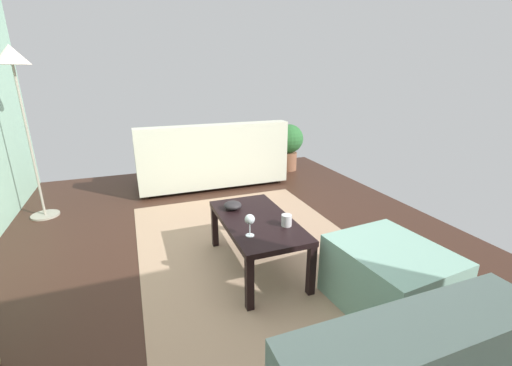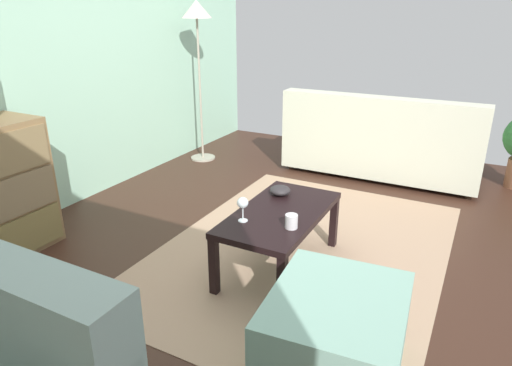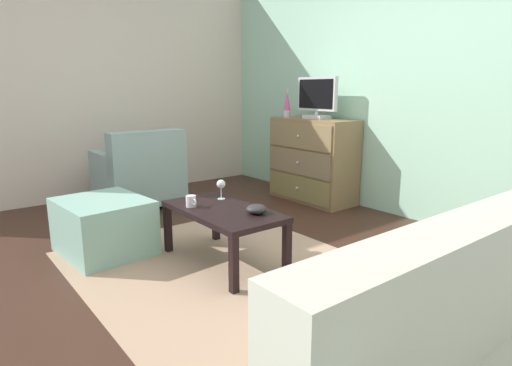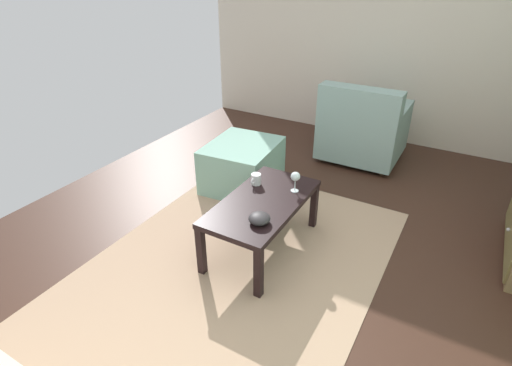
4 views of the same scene
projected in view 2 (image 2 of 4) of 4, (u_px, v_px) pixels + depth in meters
The scene contains 10 objects.
ground_plane at pixel (267, 259), 3.19m from camera, with size 5.98×4.50×0.05m, color #3B2319.
wall_accent_rear at pixel (41, 41), 3.54m from camera, with size 5.98×0.12×2.80m, color #9ECFB2.
area_rug at pixel (304, 250), 3.26m from camera, with size 2.60×1.90×0.01m, color tan.
coffee_table at pixel (280, 218), 2.92m from camera, with size 0.96×0.51×0.42m.
wine_glass at pixel (243, 204), 2.72m from camera, with size 0.07×0.07×0.16m.
mug at pixel (292, 221), 2.66m from camera, with size 0.11×0.08×0.08m.
bowl_decorative at pixel (280, 190), 3.14m from camera, with size 0.14×0.14×0.07m, color #2B2729.
couch_large at pixel (382, 144), 4.64m from camera, with size 0.85×1.94×0.86m.
ottoman at pixel (335, 337), 2.08m from camera, with size 0.70×0.60×0.43m, color #81AF9E.
standing_lamp at pixel (197, 25), 4.72m from camera, with size 0.32×0.32×1.73m.
Camera 2 is at (-2.50, -1.22, 1.64)m, focal length 31.48 mm.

